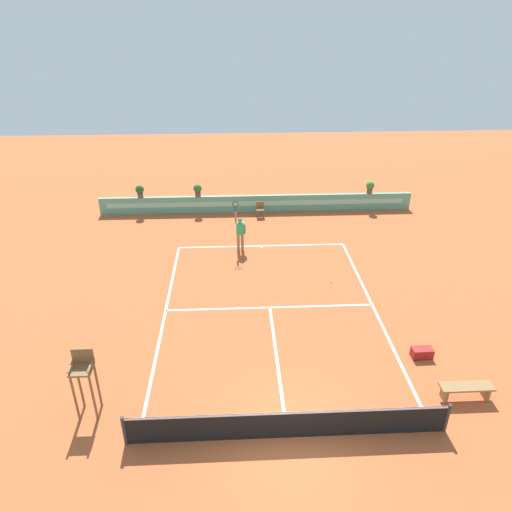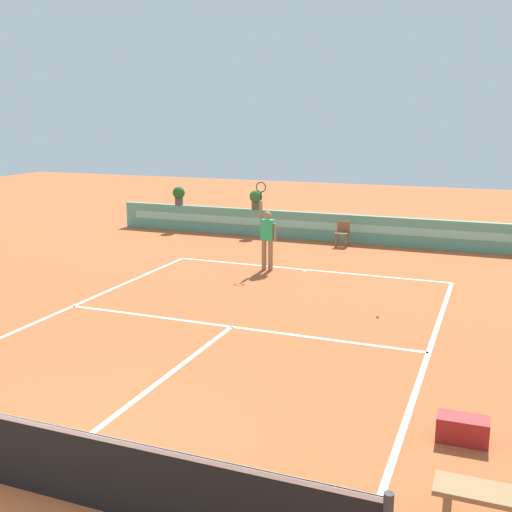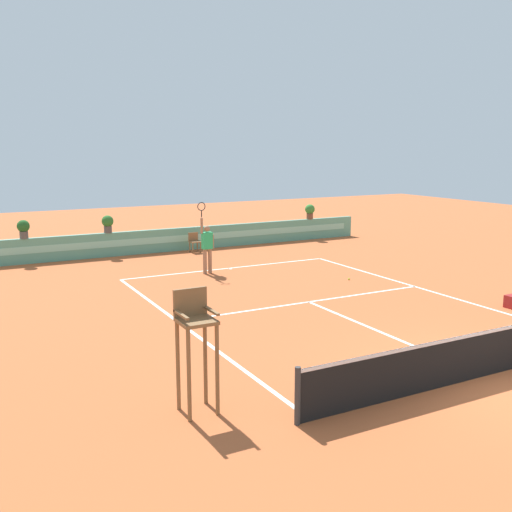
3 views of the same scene
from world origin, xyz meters
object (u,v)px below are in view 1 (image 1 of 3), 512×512
(gear_bag, at_px, (422,353))
(potted_plant_far_right, at_px, (370,187))
(tennis_ball_near_baseline, at_px, (331,282))
(potted_plant_left, at_px, (198,190))
(umpire_chair, at_px, (84,376))
(potted_plant_far_left, at_px, (140,191))
(bench_courtside, at_px, (466,389))
(ball_kid_chair, at_px, (260,209))
(tennis_player, at_px, (240,231))

(gear_bag, relative_size, potted_plant_far_right, 0.97)
(tennis_ball_near_baseline, height_order, potted_plant_left, potted_plant_left)
(umpire_chair, bearing_deg, potted_plant_far_right, 51.07)
(potted_plant_far_left, bearing_deg, gear_bag, -48.91)
(potted_plant_far_left, bearing_deg, potted_plant_far_right, 0.00)
(tennis_ball_near_baseline, relative_size, potted_plant_left, 0.09)
(tennis_ball_near_baseline, relative_size, potted_plant_far_left, 0.09)
(umpire_chair, distance_m, bench_courtside, 11.23)
(umpire_chair, height_order, gear_bag, umpire_chair)
(bench_courtside, xyz_separation_m, potted_plant_far_right, (1.03, 15.20, 1.04))
(ball_kid_chair, height_order, potted_plant_left, potted_plant_left)
(ball_kid_chair, height_order, potted_plant_far_right, potted_plant_far_right)
(ball_kid_chair, distance_m, potted_plant_left, 3.72)
(umpire_chair, xyz_separation_m, potted_plant_far_right, (12.22, 15.13, 0.07))
(tennis_player, height_order, potted_plant_left, tennis_player)
(gear_bag, xyz_separation_m, potted_plant_left, (-8.29, 13.24, 1.23))
(gear_bag, relative_size, potted_plant_left, 0.97)
(gear_bag, distance_m, tennis_player, 10.26)
(potted_plant_far_right, bearing_deg, tennis_ball_near_baseline, -114.57)
(tennis_ball_near_baseline, bearing_deg, bench_courtside, -68.76)
(umpire_chair, xyz_separation_m, potted_plant_left, (2.30, 15.13, 0.07))
(potted_plant_far_right, bearing_deg, gear_bag, -97.01)
(bench_courtside, xyz_separation_m, tennis_player, (-6.59, 10.25, 0.67))
(bench_courtside, bearing_deg, potted_plant_far_right, 86.12)
(tennis_player, bearing_deg, potted_plant_far_right, 33.02)
(ball_kid_chair, height_order, tennis_ball_near_baseline, ball_kid_chair)
(umpire_chair, xyz_separation_m, ball_kid_chair, (5.82, 14.39, -0.86))
(ball_kid_chair, height_order, tennis_player, tennis_player)
(potted_plant_far_right, bearing_deg, bench_courtside, -93.88)
(potted_plant_far_right, bearing_deg, tennis_player, -146.98)
(gear_bag, distance_m, potted_plant_far_right, 13.40)
(umpire_chair, xyz_separation_m, bench_courtside, (11.19, -0.07, -0.97))
(tennis_player, relative_size, tennis_ball_near_baseline, 38.01)
(tennis_ball_near_baseline, bearing_deg, potted_plant_far_right, 65.43)
(tennis_player, bearing_deg, potted_plant_far_left, 138.31)
(potted_plant_far_right, height_order, potted_plant_far_left, same)
(gear_bag, bearing_deg, tennis_player, 125.84)
(umpire_chair, distance_m, potted_plant_far_right, 19.44)
(ball_kid_chair, height_order, bench_courtside, ball_kid_chair)
(umpire_chair, height_order, bench_courtside, umpire_chair)
(umpire_chair, relative_size, potted_plant_far_left, 2.96)
(bench_courtside, relative_size, gear_bag, 2.29)
(tennis_ball_near_baseline, xyz_separation_m, potted_plant_far_left, (-9.42, 8.20, 1.38))
(tennis_player, bearing_deg, gear_bag, -54.16)
(bench_courtside, distance_m, gear_bag, 2.06)
(potted_plant_left, bearing_deg, potted_plant_far_right, 0.00)
(bench_courtside, distance_m, tennis_ball_near_baseline, 7.51)
(gear_bag, height_order, potted_plant_left, potted_plant_left)
(tennis_ball_near_baseline, bearing_deg, tennis_player, 139.93)
(potted_plant_far_left, bearing_deg, tennis_ball_near_baseline, -41.04)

